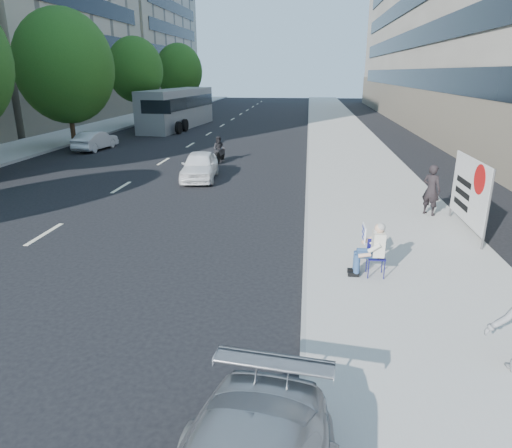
# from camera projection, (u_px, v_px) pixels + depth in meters

# --- Properties ---
(ground) EXTENTS (160.00, 160.00, 0.00)m
(ground) POSITION_uv_depth(u_px,v_px,m) (247.00, 271.00, 11.38)
(ground) COLOR black
(ground) RESTS_ON ground
(near_sidewalk) EXTENTS (5.00, 120.00, 0.15)m
(near_sidewalk) POSITION_uv_depth(u_px,v_px,m) (347.00, 147.00, 29.78)
(near_sidewalk) COLOR #A39F98
(near_sidewalk) RESTS_ON ground
(far_sidewalk) EXTENTS (4.50, 120.00, 0.15)m
(far_sidewalk) POSITION_uv_depth(u_px,v_px,m) (47.00, 142.00, 31.97)
(far_sidewalk) COLOR #A39F98
(far_sidewalk) RESTS_ON ground
(far_bldg_north) EXTENTS (22.00, 28.00, 28.00)m
(far_bldg_north) POSITION_uv_depth(u_px,v_px,m) (102.00, 7.00, 68.54)
(far_bldg_north) COLOR #BEA98E
(far_bldg_north) RESTS_ON ground
(near_building) EXTENTS (14.00, 70.00, 20.00)m
(near_building) POSITION_uv_depth(u_px,v_px,m) (508.00, 3.00, 36.57)
(near_building) COLOR gray
(near_building) RESTS_ON ground
(tree_far_c) EXTENTS (6.00, 6.00, 8.47)m
(tree_far_c) POSITION_uv_depth(u_px,v_px,m) (65.00, 67.00, 28.20)
(tree_far_c) COLOR #382616
(tree_far_c) RESTS_ON ground
(tree_far_d) EXTENTS (4.80, 4.80, 7.65)m
(tree_far_d) POSITION_uv_depth(u_px,v_px,m) (135.00, 70.00, 39.55)
(tree_far_d) COLOR #382616
(tree_far_d) RESTS_ON ground
(tree_far_e) EXTENTS (5.40, 5.40, 7.89)m
(tree_far_e) POSITION_uv_depth(u_px,v_px,m) (179.00, 71.00, 52.78)
(tree_far_e) COLOR #382616
(tree_far_e) RESTS_ON ground
(seated_protester) EXTENTS (0.83, 1.12, 1.31)m
(seated_protester) POSITION_uv_depth(u_px,v_px,m) (372.00, 246.00, 10.57)
(seated_protester) COLOR navy
(seated_protester) RESTS_ON near_sidewalk
(pedestrian_woman) EXTENTS (0.73, 0.72, 1.70)m
(pedestrian_woman) POSITION_uv_depth(u_px,v_px,m) (431.00, 190.00, 15.11)
(pedestrian_woman) COLOR black
(pedestrian_woman) RESTS_ON near_sidewalk
(protest_banner) EXTENTS (0.08, 3.06, 2.20)m
(protest_banner) POSITION_uv_depth(u_px,v_px,m) (470.00, 191.00, 13.36)
(protest_banner) COLOR #4C4C4C
(protest_banner) RESTS_ON near_sidewalk
(white_sedan_near) EXTENTS (1.85, 3.84, 1.26)m
(white_sedan_near) POSITION_uv_depth(u_px,v_px,m) (200.00, 166.00, 20.89)
(white_sedan_near) COLOR white
(white_sedan_near) RESTS_ON ground
(white_sedan_mid) EXTENTS (1.63, 3.70, 1.18)m
(white_sedan_mid) POSITION_uv_depth(u_px,v_px,m) (95.00, 141.00, 28.83)
(white_sedan_mid) COLOR silver
(white_sedan_mid) RESTS_ON ground
(motorcycle) EXTENTS (0.75, 2.05, 1.42)m
(motorcycle) POSITION_uv_depth(u_px,v_px,m) (219.00, 150.00, 24.90)
(motorcycle) COLOR black
(motorcycle) RESTS_ON ground
(bus) EXTENTS (3.77, 12.27, 3.30)m
(bus) POSITION_uv_depth(u_px,v_px,m) (178.00, 109.00, 40.15)
(bus) COLOR gray
(bus) RESTS_ON ground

